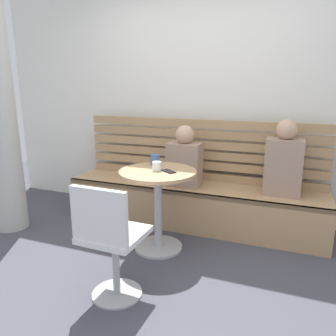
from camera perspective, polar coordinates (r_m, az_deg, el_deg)
The scene contains 11 objects.
ground at distance 2.64m, azimuth -4.13°, elevation -19.60°, with size 8.00×8.00×0.00m, color #42424C.
back_wall at distance 3.74m, azimuth 6.55°, elevation 13.90°, with size 5.20×0.10×2.90m, color silver.
booth_bench at distance 3.54m, azimuth 4.14°, elevation -6.41°, with size 2.70×0.52×0.44m.
booth_backrest at distance 3.61m, azimuth 5.44°, elevation 3.18°, with size 2.65×0.04×0.67m.
cafe_table at distance 2.93m, azimuth -1.75°, elevation -4.65°, with size 0.68×0.68×0.74m.
white_chair at distance 2.28m, azimuth -10.09°, elevation -12.02°, with size 0.41×0.41×0.85m.
person_adult at distance 3.28m, azimuth 19.44°, elevation 1.00°, with size 0.34×0.22×0.72m.
person_child_left at distance 3.39m, azimuth 2.88°, elevation 1.47°, with size 0.34×0.22×0.63m.
cup_glass_short at distance 2.85m, azimuth -1.95°, elevation 0.32°, with size 0.08×0.08×0.08m, color silver.
cup_mug_blue at distance 3.07m, azimuth -2.25°, elevation 1.45°, with size 0.08×0.08×0.10m, color #3D5B9E.
phone_on_table at distance 2.82m, azimuth 0.12°, elevation -0.58°, with size 0.07×0.14×0.01m, color black.
Camera 1 is at (0.96, -1.97, 1.47)m, focal length 35.17 mm.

